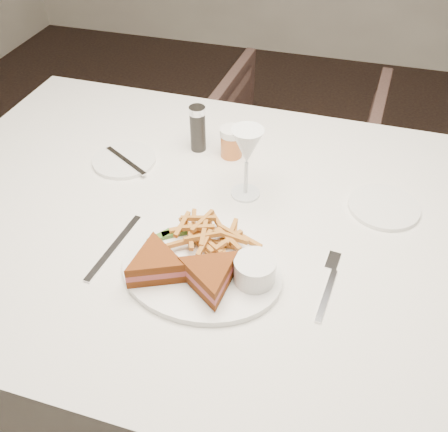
% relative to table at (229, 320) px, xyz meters
% --- Properties ---
extents(ground, '(5.00, 5.00, 0.00)m').
position_rel_table_xyz_m(ground, '(0.29, 0.12, -0.38)').
color(ground, black).
rests_on(ground, ground).
extents(table, '(1.52, 1.02, 0.75)m').
position_rel_table_xyz_m(table, '(0.00, 0.00, 0.00)').
color(table, silver).
rests_on(table, ground).
extents(chair_far, '(0.67, 0.64, 0.66)m').
position_rel_table_xyz_m(chair_far, '(0.01, 0.98, -0.05)').
color(chair_far, '#4A342D').
rests_on(chair_far, ground).
extents(table_setting, '(0.80, 0.59, 0.18)m').
position_rel_table_xyz_m(table_setting, '(-0.01, -0.08, 0.41)').
color(table_setting, white).
rests_on(table_setting, table).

